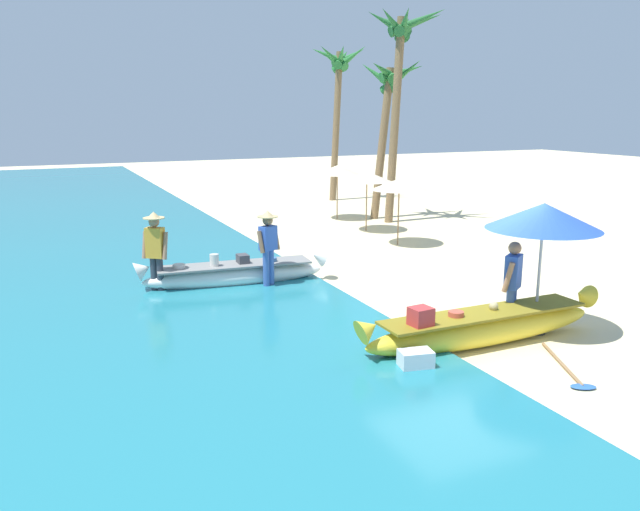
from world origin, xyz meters
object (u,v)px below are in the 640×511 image
person_vendor_hatted (268,244)px  palm_tree_mid_cluster (339,75)px  boat_white_midground (235,274)px  person_tourist_customer (512,282)px  palm_tree_leaning_seaward (401,49)px  cooler_box (416,362)px  palm_tree_tall_inland (389,94)px  boat_yellow_foreground (483,327)px  person_vendor_assistant (155,247)px  patio_umbrella_large (544,217)px  paddle (569,371)px

person_vendor_hatted → palm_tree_mid_cluster: palm_tree_mid_cluster is taller
boat_white_midground → person_tourist_customer: (3.52, -4.78, 0.61)m
person_vendor_hatted → palm_tree_mid_cluster: size_ratio=0.27×
palm_tree_leaning_seaward → cooler_box: bearing=-120.0°
boat_white_midground → palm_tree_tall_inland: palm_tree_tall_inland is taller
boat_yellow_foreground → cooler_box: size_ratio=9.72×
person_vendor_assistant → patio_umbrella_large: 7.60m
person_tourist_customer → palm_tree_tall_inland: size_ratio=0.29×
person_vendor_assistant → palm_tree_mid_cluster: size_ratio=0.27×
person_vendor_assistant → patio_umbrella_large: bearing=-42.6°
person_vendor_hatted → cooler_box: 5.18m
person_vendor_hatted → person_vendor_assistant: (-2.26, 0.61, 0.01)m
palm_tree_mid_cluster → palm_tree_leaning_seaward: bearing=-95.7°
palm_tree_tall_inland → palm_tree_mid_cluster: (0.50, 5.01, 0.90)m
boat_white_midground → paddle: boat_white_midground is taller
patio_umbrella_large → paddle: bearing=-117.0°
person_vendor_hatted → person_tourist_customer: size_ratio=1.07×
boat_white_midground → person_vendor_hatted: 1.07m
person_vendor_hatted → palm_tree_mid_cluster: (7.60, 12.15, 4.25)m
palm_tree_mid_cluster → cooler_box: (-7.16, -17.25, -5.08)m
boat_white_midground → person_vendor_assistant: (-1.65, 0.09, 0.72)m
person_vendor_assistant → patio_umbrella_large: patio_umbrella_large is taller
boat_white_midground → patio_umbrella_large: 6.58m
person_vendor_hatted → palm_tree_leaning_seaward: (7.02, 6.28, 4.75)m
palm_tree_mid_cluster → person_vendor_assistant: bearing=-130.5°
boat_white_midground → palm_tree_mid_cluster: size_ratio=0.66×
person_tourist_customer → palm_tree_leaning_seaward: size_ratio=0.23×
patio_umbrella_large → palm_tree_tall_inland: palm_tree_tall_inland is taller
palm_tree_tall_inland → palm_tree_leaning_seaward: palm_tree_leaning_seaward is taller
boat_white_midground → palm_tree_tall_inland: bearing=40.7°
boat_white_midground → person_vendor_assistant: size_ratio=2.44×
boat_white_midground → person_vendor_assistant: bearing=176.8°
boat_white_midground → cooler_box: boat_white_midground is taller
boat_yellow_foreground → person_tourist_customer: 1.09m
person_vendor_hatted → paddle: bearing=-67.6°
boat_yellow_foreground → person_vendor_assistant: size_ratio=2.69×
boat_yellow_foreground → person_tourist_customer: bearing=21.3°
cooler_box → paddle: 2.27m
patio_umbrella_large → palm_tree_mid_cluster: (4.32, 16.64, 3.21)m
person_tourist_customer → palm_tree_leaning_seaward: (4.10, 10.54, 4.85)m
boat_white_midground → palm_tree_mid_cluster: (8.21, 11.64, 4.96)m
boat_yellow_foreground → person_vendor_assistant: bearing=129.7°
person_vendor_assistant → palm_tree_leaning_seaward: (9.27, 5.67, 4.74)m
person_tourist_customer → cooler_box: (-2.48, -0.83, -0.73)m
boat_white_midground → palm_tree_leaning_seaward: (7.62, 5.76, 5.46)m
boat_yellow_foreground → person_vendor_assistant: (-4.32, 5.20, 0.70)m
boat_white_midground → person_vendor_hatted: (0.60, -0.52, 0.71)m
person_vendor_assistant → paddle: bearing=-54.4°
patio_umbrella_large → palm_tree_leaning_seaward: (3.73, 10.77, 3.71)m
paddle → palm_tree_mid_cluster: bearing=74.3°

